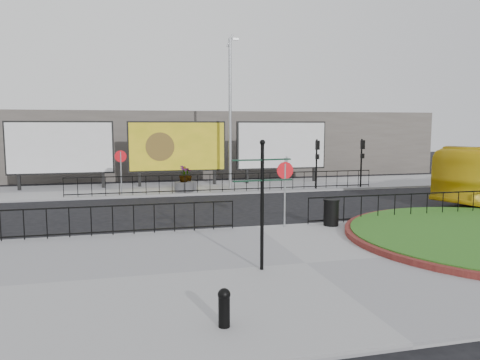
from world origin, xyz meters
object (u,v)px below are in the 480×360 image
object	(u,v)px
lamp_post	(230,111)
planter_b	(188,183)
billboard_mid	(177,147)
litter_bin	(331,212)
planter_a	(184,183)
bollard	(224,306)
fingerpost_sign	(262,192)

from	to	relation	value
lamp_post	planter_b	bearing A→B (deg)	-167.90
billboard_mid	litter_bin	world-z (taller)	billboard_mid
litter_bin	planter_a	xyz separation A→B (m)	(-4.32, 10.57, -0.01)
billboard_mid	bollard	world-z (taller)	billboard_mid
bollard	planter_b	distance (m)	19.03
billboard_mid	lamp_post	size ratio (longest dim) A/B	0.67
billboard_mid	litter_bin	bearing A→B (deg)	-72.35
billboard_mid	planter_a	world-z (taller)	billboard_mid
litter_bin	fingerpost_sign	bearing A→B (deg)	-131.89
litter_bin	planter_a	distance (m)	11.42
lamp_post	planter_b	xyz separation A→B (m)	(-2.71, -0.58, -4.27)
fingerpost_sign	bollard	size ratio (longest dim) A/B	4.55
lamp_post	planter_a	xyz separation A→B (m)	(-3.01, -1.03, -4.20)
lamp_post	fingerpost_sign	size ratio (longest dim) A/B	2.67
fingerpost_sign	bollard	xyz separation A→B (m)	(-1.73, -3.26, -1.67)
lamp_post	bollard	bearing A→B (deg)	-103.25
lamp_post	fingerpost_sign	xyz separation A→B (m)	(-2.87, -16.26, -2.62)
planter_a	planter_b	world-z (taller)	planter_a
litter_bin	planter_b	xyz separation A→B (m)	(-4.02, 11.02, -0.08)
bollard	litter_bin	xyz separation A→B (m)	(5.91, 7.92, 0.10)
fingerpost_sign	litter_bin	bearing A→B (deg)	48.18
billboard_mid	litter_bin	xyz separation A→B (m)	(4.32, -13.57, -1.96)
billboard_mid	lamp_post	xyz separation A→B (m)	(3.01, -1.97, 2.23)
litter_bin	planter_b	size ratio (longest dim) A/B	0.74
planter_b	fingerpost_sign	bearing A→B (deg)	-90.59
litter_bin	planter_b	distance (m)	11.73
bollard	lamp_post	bearing A→B (deg)	76.75
billboard_mid	planter_a	distance (m)	3.59
billboard_mid	bollard	xyz separation A→B (m)	(-1.59, -21.49, -2.06)
lamp_post	planter_a	bearing A→B (deg)	-161.14
fingerpost_sign	litter_bin	size ratio (longest dim) A/B	3.40
litter_bin	bollard	bearing A→B (deg)	-126.73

